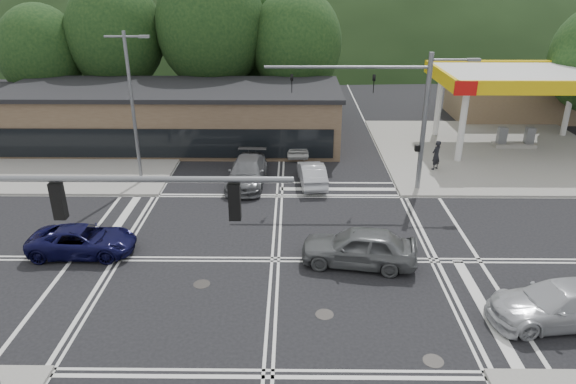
{
  "coord_description": "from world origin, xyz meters",
  "views": [
    {
      "loc": [
        0.78,
        -20.05,
        11.97
      ],
      "look_at": [
        0.53,
        4.49,
        1.4
      ],
      "focal_mm": 32.0,
      "sensor_mm": 36.0,
      "label": 1
    }
  ],
  "objects_px": {
    "car_queue_b": "(296,144)",
    "car_northbound": "(247,172)",
    "pedestrian": "(436,155)",
    "car_grey_center": "(359,247)",
    "car_silver_east": "(560,304)",
    "car_blue_west": "(83,241)",
    "car_queue_a": "(312,174)"
  },
  "relations": [
    {
      "from": "car_blue_west",
      "to": "car_queue_a",
      "type": "relative_size",
      "value": 1.15
    },
    {
      "from": "car_grey_center",
      "to": "car_northbound",
      "type": "distance_m",
      "value": 10.91
    },
    {
      "from": "car_grey_center",
      "to": "car_queue_b",
      "type": "distance_m",
      "value": 15.25
    },
    {
      "from": "car_silver_east",
      "to": "pedestrian",
      "type": "relative_size",
      "value": 2.75
    },
    {
      "from": "pedestrian",
      "to": "car_grey_center",
      "type": "bearing_deg",
      "value": 20.05
    },
    {
      "from": "car_blue_west",
      "to": "pedestrian",
      "type": "xyz_separation_m",
      "value": [
        18.82,
        10.76,
        0.45
      ]
    },
    {
      "from": "car_silver_east",
      "to": "car_queue_b",
      "type": "distance_m",
      "value": 21.31
    },
    {
      "from": "car_grey_center",
      "to": "pedestrian",
      "type": "distance_m",
      "value": 13.18
    },
    {
      "from": "car_blue_west",
      "to": "pedestrian",
      "type": "bearing_deg",
      "value": -60.67
    },
    {
      "from": "car_grey_center",
      "to": "pedestrian",
      "type": "height_order",
      "value": "pedestrian"
    },
    {
      "from": "car_blue_west",
      "to": "car_queue_b",
      "type": "xyz_separation_m",
      "value": [
        9.82,
        14.21,
        0.03
      ]
    },
    {
      "from": "car_grey_center",
      "to": "pedestrian",
      "type": "xyz_separation_m",
      "value": [
        6.31,
        11.56,
        0.25
      ]
    },
    {
      "from": "car_queue_b",
      "to": "car_grey_center",
      "type": "bearing_deg",
      "value": 96.13
    },
    {
      "from": "car_queue_a",
      "to": "car_northbound",
      "type": "height_order",
      "value": "car_northbound"
    },
    {
      "from": "car_blue_west",
      "to": "car_queue_b",
      "type": "bearing_deg",
      "value": -35.09
    },
    {
      "from": "car_queue_a",
      "to": "pedestrian",
      "type": "height_order",
      "value": "pedestrian"
    },
    {
      "from": "car_blue_west",
      "to": "car_silver_east",
      "type": "bearing_deg",
      "value": -104.33
    },
    {
      "from": "pedestrian",
      "to": "car_northbound",
      "type": "bearing_deg",
      "value": -30.69
    },
    {
      "from": "car_queue_b",
      "to": "car_northbound",
      "type": "xyz_separation_m",
      "value": [
        -2.99,
        -5.7,
        0.08
      ]
    },
    {
      "from": "car_queue_b",
      "to": "car_queue_a",
      "type": "bearing_deg",
      "value": 95.21
    },
    {
      "from": "car_grey_center",
      "to": "car_silver_east",
      "type": "height_order",
      "value": "car_grey_center"
    },
    {
      "from": "car_northbound",
      "to": "pedestrian",
      "type": "distance_m",
      "value": 12.21
    },
    {
      "from": "car_silver_east",
      "to": "car_queue_b",
      "type": "height_order",
      "value": "car_silver_east"
    },
    {
      "from": "car_grey_center",
      "to": "car_silver_east",
      "type": "relative_size",
      "value": 0.95
    },
    {
      "from": "pedestrian",
      "to": "car_queue_a",
      "type": "bearing_deg",
      "value": -25.66
    },
    {
      "from": "car_silver_east",
      "to": "car_northbound",
      "type": "distance_m",
      "value": 18.34
    },
    {
      "from": "car_blue_west",
      "to": "car_northbound",
      "type": "distance_m",
      "value": 10.91
    },
    {
      "from": "car_silver_east",
      "to": "car_northbound",
      "type": "height_order",
      "value": "car_northbound"
    },
    {
      "from": "car_blue_west",
      "to": "car_northbound",
      "type": "xyz_separation_m",
      "value": [
        6.83,
        8.51,
        0.11
      ]
    },
    {
      "from": "car_queue_b",
      "to": "car_northbound",
      "type": "bearing_deg",
      "value": 58.26
    },
    {
      "from": "car_silver_east",
      "to": "pedestrian",
      "type": "height_order",
      "value": "pedestrian"
    },
    {
      "from": "car_grey_center",
      "to": "car_queue_b",
      "type": "relative_size",
      "value": 1.24
    }
  ]
}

